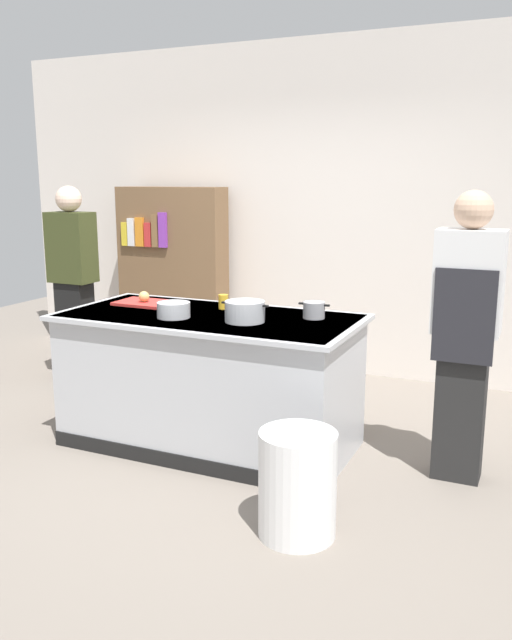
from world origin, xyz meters
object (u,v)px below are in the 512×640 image
at_px(person_guest, 73,281).
at_px(person_chef, 465,331).
at_px(stock_pot, 245,311).
at_px(sauce_pan, 314,310).
at_px(bookshelf, 173,274).
at_px(mixing_bowl, 174,310).
at_px(juice_cup, 223,302).
at_px(onion, 144,297).
at_px(trash_bin, 297,484).

bearing_deg(person_guest, person_chef, 76.14).
distance_m(stock_pot, sauce_pan, 0.46).
xyz_separation_m(person_chef, bookshelf, (-2.98, 1.64, -0.06)).
xyz_separation_m(mixing_bowl, juice_cup, (0.16, 0.39, 0.00)).
height_order(onion, person_guest, person_guest).
height_order(juice_cup, person_guest, person_guest).
relative_size(juice_cup, bookshelf, 0.06).
xyz_separation_m(onion, person_guest, (-1.15, 0.64, -0.05)).
relative_size(stock_pot, juice_cup, 3.18).
relative_size(onion, sauce_pan, 0.37).
bearing_deg(person_chef, onion, 103.63).
relative_size(stock_pot, person_chef, 0.18).
relative_size(mixing_bowl, trash_bin, 0.39).
distance_m(onion, stock_pot, 0.92).
height_order(mixing_bowl, person_guest, person_guest).
distance_m(stock_pot, bookshelf, 2.52).
relative_size(sauce_pan, bookshelf, 0.12).
relative_size(trash_bin, person_chef, 0.32).
bearing_deg(onion, person_guest, 151.12).
bearing_deg(person_chef, sauce_pan, 100.96).
xyz_separation_m(sauce_pan, juice_cup, (-0.67, 0.03, -0.00)).
relative_size(stock_pot, sauce_pan, 1.54).
xyz_separation_m(sauce_pan, bookshelf, (-2.03, 1.60, -0.10)).
bearing_deg(juice_cup, onion, -170.69).
bearing_deg(sauce_pan, trash_bin, -74.32).
distance_m(sauce_pan, trash_bin, 1.29).
height_order(sauce_pan, person_guest, person_guest).
relative_size(onion, person_chef, 0.04).
bearing_deg(person_guest, sauce_pan, 72.96).
bearing_deg(person_guest, bookshelf, 156.43).
relative_size(trash_bin, bookshelf, 0.32).
bearing_deg(trash_bin, person_chef, 57.72).
bearing_deg(person_chef, mixing_bowl, 113.05).
relative_size(person_chef, bookshelf, 1.01).
bearing_deg(mixing_bowl, sauce_pan, 22.79).
xyz_separation_m(person_guest, bookshelf, (0.37, 1.03, -0.06)).
relative_size(stock_pot, mixing_bowl, 1.48).
bearing_deg(onion, stock_pot, -13.67).
distance_m(onion, person_chef, 2.20).
relative_size(onion, trash_bin, 0.14).
height_order(onion, stock_pot, stock_pot).
bearing_deg(stock_pot, mixing_bowl, -171.30).
bearing_deg(trash_bin, stock_pot, 130.21).
height_order(trash_bin, person_guest, person_guest).
height_order(juice_cup, bookshelf, bookshelf).
distance_m(mixing_bowl, trash_bin, 1.49).
bearing_deg(sauce_pan, mixing_bowl, -157.21).
bearing_deg(bookshelf, person_guest, -109.97).
distance_m(sauce_pan, person_guest, 2.48).
xyz_separation_m(onion, trash_bin, (1.55, -0.99, -0.68)).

